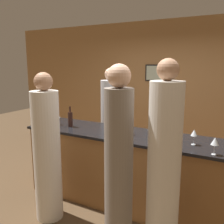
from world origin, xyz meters
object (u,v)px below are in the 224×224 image
object	(u,v)px
guest_1	(164,170)
bartender	(111,126)
guest_0	(47,153)
wine_bottle_0	(70,119)
wine_bottle_1	(113,127)
guest_2	(119,166)

from	to	relation	value
guest_1	bartender	bearing A→B (deg)	133.34
guest_0	guest_1	size ratio (longest dim) A/B	0.93
wine_bottle_0	guest_1	bearing A→B (deg)	-22.04
wine_bottle_1	wine_bottle_0	bearing A→B (deg)	169.68
guest_0	wine_bottle_1	xyz separation A→B (m)	(0.64, 0.54, 0.28)
wine_bottle_0	wine_bottle_1	world-z (taller)	wine_bottle_1
bartender	wine_bottle_1	bearing A→B (deg)	120.72
wine_bottle_0	wine_bottle_1	size ratio (longest dim) A/B	0.99
guest_0	bartender	bearing A→B (deg)	87.76
wine_bottle_0	guest_2	bearing A→B (deg)	-32.54
guest_2	wine_bottle_1	world-z (taller)	guest_2
guest_0	wine_bottle_0	distance (m)	0.76
bartender	wine_bottle_0	xyz separation A→B (m)	(-0.23, -0.83, 0.26)
guest_1	guest_2	world-z (taller)	guest_1
guest_1	guest_2	distance (m)	0.44
bartender	guest_2	xyz separation A→B (m)	(0.97, -1.59, 0.06)
guest_1	guest_0	bearing A→B (deg)	-178.92
bartender	guest_2	bearing A→B (deg)	121.40
bartender	guest_0	world-z (taller)	bartender
guest_2	wine_bottle_0	bearing A→B (deg)	147.46
guest_0	wine_bottle_0	world-z (taller)	guest_0
wine_bottle_1	guest_2	bearing A→B (deg)	-57.55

